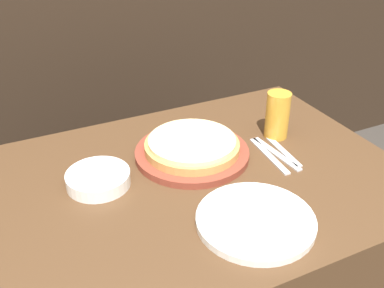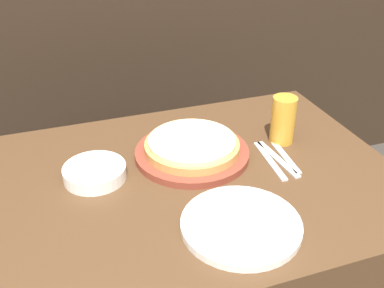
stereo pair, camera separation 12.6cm
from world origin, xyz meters
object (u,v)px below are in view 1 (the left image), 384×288
Objects in this scene: beer_glass at (278,113)px; spoon at (284,152)px; pizza_on_board at (192,149)px; dinner_knife at (277,154)px; dinner_plate at (255,220)px; side_bowl at (98,179)px; fork at (270,156)px.

spoon is (-0.03, -0.09, -0.08)m from beer_glass.
pizza_on_board is 0.25m from dinner_knife.
pizza_on_board is at bearing 90.73° from dinner_plate.
side_bowl is (-0.56, -0.01, -0.06)m from beer_glass.
fork is at bearing 49.37° from dinner_plate.
fork is (-0.08, -0.09, -0.08)m from beer_glass.
spoon is at bearing -110.34° from beer_glass.
side_bowl reaches higher than fork.
pizza_on_board is 0.33m from dinner_plate.
dinner_knife is (0.22, -0.10, -0.02)m from pizza_on_board.
spoon is at bearing 42.80° from dinner_plate.
side_bowl is 0.82× the size of fork.
spoon is at bearing 0.00° from dinner_knife.
dinner_knife is (0.22, 0.23, -0.01)m from dinner_plate.
dinner_plate is at bearing -137.20° from spoon.
pizza_on_board is at bearing 153.02° from fork.
dinner_plate is 1.37× the size of fork.
dinner_knife and spoon have the same top height.
spoon is at bearing -22.10° from pizza_on_board.
fork is at bearing -9.72° from side_bowl.
beer_glass is at bearing 47.83° from fork.
pizza_on_board is 2.27× the size of beer_glass.
dinner_knife is (0.50, -0.08, -0.02)m from side_bowl.
beer_glass is 0.43m from dinner_plate.
pizza_on_board is at bearing 178.57° from beer_glass.
beer_glass is 0.13m from dinner_knife.
spoon is at bearing 0.00° from fork.
beer_glass is 0.13m from spoon.
spoon is (0.05, 0.00, 0.00)m from fork.
side_bowl reaches higher than dinner_plate.
fork is (0.19, 0.23, -0.01)m from dinner_plate.
beer_glass is 0.71× the size of dinner_knife.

